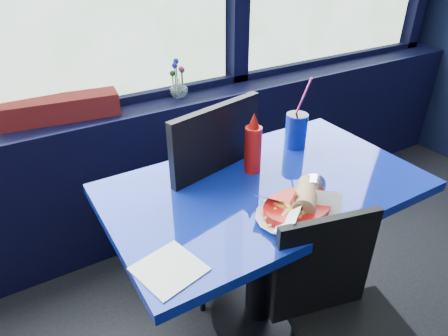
# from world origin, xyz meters

# --- Properties ---
(window_sill) EXTENTS (5.00, 0.26, 0.80)m
(window_sill) POSITION_xyz_m (0.00, 2.87, 0.40)
(window_sill) COLOR black
(window_sill) RESTS_ON ground
(near_table) EXTENTS (1.20, 0.70, 0.75)m
(near_table) POSITION_xyz_m (0.30, 2.00, 0.57)
(near_table) COLOR black
(near_table) RESTS_ON ground
(chair_near_front) EXTENTS (0.45, 0.45, 0.82)m
(chair_near_front) POSITION_xyz_m (0.31, 1.55, 0.47)
(chair_near_front) COLOR black
(chair_near_front) RESTS_ON ground
(chair_near_back) EXTENTS (0.55, 0.56, 1.02)m
(chair_near_back) POSITION_xyz_m (0.22, 2.31, 0.59)
(chair_near_back) COLOR black
(chair_near_back) RESTS_ON ground
(planter_box) EXTENTS (0.55, 0.20, 0.11)m
(planter_box) POSITION_xyz_m (-0.25, 2.90, 0.85)
(planter_box) COLOR maroon
(planter_box) RESTS_ON window_sill
(flower_vase) EXTENTS (0.12, 0.12, 0.21)m
(flower_vase) POSITION_xyz_m (0.36, 2.87, 0.86)
(flower_vase) COLOR silver
(flower_vase) RESTS_ON window_sill
(food_basket) EXTENTS (0.31, 0.31, 0.10)m
(food_basket) POSITION_xyz_m (0.27, 1.79, 0.78)
(food_basket) COLOR red
(food_basket) RESTS_ON near_table
(ketchup_bottle) EXTENTS (0.07, 0.07, 0.25)m
(ketchup_bottle) POSITION_xyz_m (0.31, 2.10, 0.86)
(ketchup_bottle) COLOR red
(ketchup_bottle) RESTS_ON near_table
(soda_cup) EXTENTS (0.10, 0.10, 0.32)m
(soda_cup) POSITION_xyz_m (0.59, 2.18, 0.83)
(soda_cup) COLOR #0D2098
(soda_cup) RESTS_ON near_table
(napkin) EXTENTS (0.21, 0.21, 0.00)m
(napkin) POSITION_xyz_m (-0.20, 1.78, 0.75)
(napkin) COLOR white
(napkin) RESTS_ON near_table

